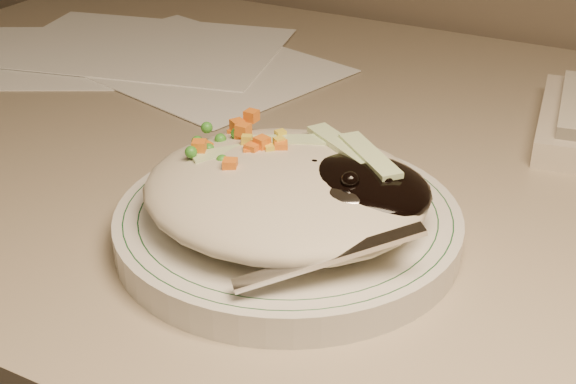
% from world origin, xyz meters
% --- Properties ---
extents(desk, '(1.40, 0.70, 0.74)m').
position_xyz_m(desk, '(0.00, 1.38, 0.54)').
color(desk, gray).
rests_on(desk, ground).
extents(plate, '(0.24, 0.24, 0.02)m').
position_xyz_m(plate, '(-0.09, 1.22, 0.75)').
color(plate, silver).
rests_on(plate, desk).
extents(plate_rim, '(0.22, 0.22, 0.00)m').
position_xyz_m(plate_rim, '(-0.09, 1.22, 0.76)').
color(plate_rim, '#144723').
rests_on(plate_rim, plate).
extents(meal, '(0.20, 0.19, 0.05)m').
position_xyz_m(meal, '(-0.09, 1.22, 0.78)').
color(meal, '#B3AA91').
rests_on(meal, plate).
extents(papers, '(0.46, 0.34, 0.00)m').
position_xyz_m(papers, '(-0.42, 1.48, 0.74)').
color(papers, white).
rests_on(papers, desk).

